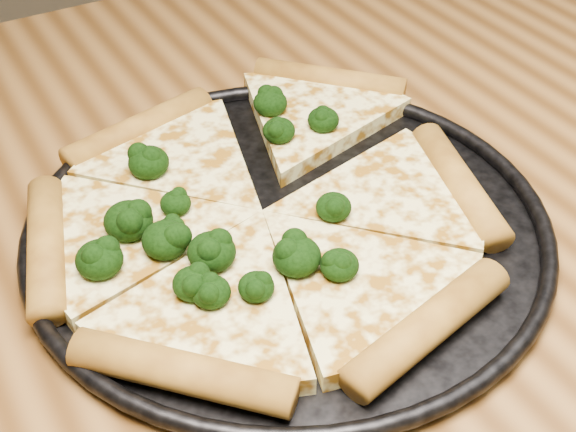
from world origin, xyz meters
TOP-DOWN VIEW (x-y plane):
  - dining_table at (0.00, 0.00)m, footprint 1.20×0.90m
  - pizza_pan at (-0.03, -0.01)m, footprint 0.39×0.39m
  - pizza at (-0.04, 0.01)m, footprint 0.39×0.38m
  - broccoli_florets at (-0.09, 0.01)m, footprint 0.25×0.23m

SIDE VIEW (x-z plane):
  - dining_table at x=0.00m, z-range 0.28..1.03m
  - pizza_pan at x=-0.03m, z-range 0.75..0.77m
  - pizza at x=-0.04m, z-range 0.75..0.78m
  - broccoli_florets at x=-0.09m, z-range 0.77..0.79m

